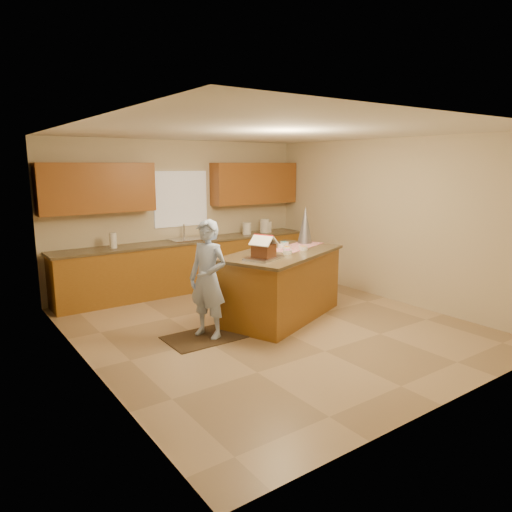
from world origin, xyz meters
name	(u,v)px	position (x,y,z in m)	size (l,w,h in m)	color
floor	(270,326)	(0.00, 0.00, 0.00)	(5.50, 5.50, 0.00)	tan
ceiling	(271,131)	(0.00, 0.00, 2.70)	(5.50, 5.50, 0.00)	silver
wall_back	(181,215)	(0.00, 2.75, 1.35)	(5.50, 5.50, 0.00)	beige
wall_front	(454,268)	(0.00, -2.75, 1.35)	(5.50, 5.50, 0.00)	beige
wall_left	(84,252)	(-2.50, 0.00, 1.35)	(5.50, 5.50, 0.00)	beige
wall_right	(389,220)	(2.50, 0.00, 1.35)	(5.50, 5.50, 0.00)	beige
stone_accent	(112,275)	(-2.48, -0.80, 1.25)	(2.50, 2.50, 0.00)	gray
window_curtain	(181,199)	(0.00, 2.72, 1.65)	(1.05, 0.03, 1.00)	white
back_counter_base	(189,266)	(0.00, 2.45, 0.44)	(4.80, 0.60, 0.88)	#8E5A1D
back_counter_top	(189,241)	(0.00, 2.45, 0.90)	(4.85, 0.63, 0.04)	brown
upper_cabinet_left	(97,188)	(-1.55, 2.57, 1.90)	(1.85, 0.35, 0.80)	#976020
upper_cabinet_right	(255,183)	(1.55, 2.57, 1.90)	(1.85, 0.35, 0.80)	#976020
sink	(189,242)	(0.00, 2.45, 0.89)	(0.70, 0.45, 0.12)	silver
faucet	(184,231)	(0.00, 2.63, 1.06)	(0.03, 0.03, 0.28)	silver
island_base	(282,286)	(0.39, 0.23, 0.48)	(1.97, 0.98, 0.96)	#8E5A1D
island_top	(282,253)	(0.39, 0.23, 0.98)	(2.05, 1.07, 0.04)	brown
table_runner	(297,247)	(0.85, 0.41, 1.01)	(1.09, 0.39, 0.01)	#B80D1C
baking_tray	(264,258)	(-0.15, -0.05, 1.02)	(0.50, 0.37, 0.03)	silver
cookbook	(264,241)	(0.39, 0.67, 1.10)	(0.24, 0.02, 0.20)	white
tinsel_tree	(305,225)	(1.16, 0.60, 1.30)	(0.24, 0.24, 0.60)	#A7A9B3
rug	(206,337)	(-0.97, 0.14, 0.01)	(1.06, 0.69, 0.01)	black
boy	(208,279)	(-0.92, 0.14, 0.79)	(0.57, 0.37, 1.56)	#ABC6F4
canister_a	(247,228)	(1.28, 2.45, 1.04)	(0.17, 0.17, 0.23)	white
canister_b	(264,226)	(1.71, 2.45, 1.06)	(0.19, 0.19, 0.27)	white
canister_c	(268,227)	(1.80, 2.45, 1.03)	(0.15, 0.15, 0.21)	white
paper_towel	(113,240)	(-1.38, 2.45, 1.05)	(0.12, 0.12, 0.25)	white
gingerbread_house	(264,249)	(-0.15, -0.05, 1.15)	(0.39, 0.39, 0.31)	maroon
candy_bowls	(282,248)	(0.49, 0.35, 1.03)	(0.73, 0.70, 0.06)	teal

